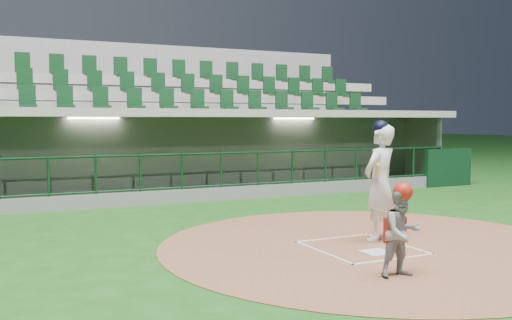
% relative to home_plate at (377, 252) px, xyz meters
% --- Properties ---
extents(ground, '(120.00, 120.00, 0.00)m').
position_rel_home_plate_xyz_m(ground, '(0.00, 0.70, -0.02)').
color(ground, '#164714').
rests_on(ground, ground).
extents(dirt_circle, '(7.20, 7.20, 0.01)m').
position_rel_home_plate_xyz_m(dirt_circle, '(0.30, 0.50, -0.02)').
color(dirt_circle, brown).
rests_on(dirt_circle, ground).
extents(home_plate, '(0.43, 0.43, 0.02)m').
position_rel_home_plate_xyz_m(home_plate, '(0.00, 0.00, 0.00)').
color(home_plate, silver).
rests_on(home_plate, dirt_circle).
extents(batter_box_chalk, '(1.55, 1.80, 0.01)m').
position_rel_home_plate_xyz_m(batter_box_chalk, '(0.00, 0.40, -0.00)').
color(batter_box_chalk, silver).
rests_on(batter_box_chalk, ground).
extents(dugout_structure, '(16.40, 3.70, 3.00)m').
position_rel_home_plate_xyz_m(dugout_structure, '(0.02, 8.53, 0.94)').
color(dugout_structure, gray).
rests_on(dugout_structure, ground).
extents(seating_deck, '(17.00, 6.72, 5.15)m').
position_rel_home_plate_xyz_m(seating_deck, '(0.00, 11.61, 1.40)').
color(seating_deck, slate).
rests_on(seating_deck, ground).
extents(batter, '(0.97, 1.00, 2.11)m').
position_rel_home_plate_xyz_m(batter, '(0.63, 0.76, 1.03)').
color(batter, white).
rests_on(batter, dirt_circle).
extents(catcher, '(0.60, 0.47, 1.28)m').
position_rel_home_plate_xyz_m(catcher, '(-0.53, -1.24, 0.62)').
color(catcher, gray).
rests_on(catcher, dirt_circle).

